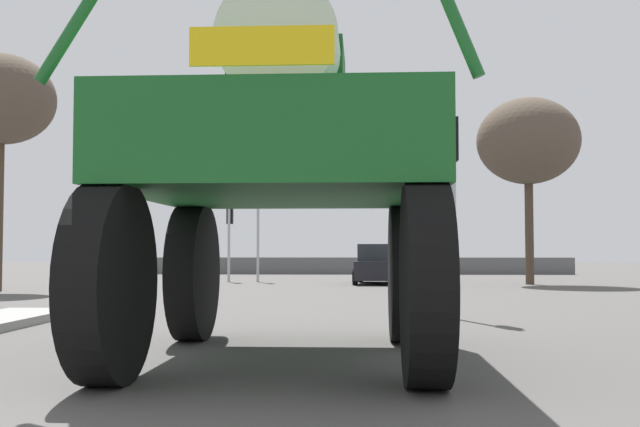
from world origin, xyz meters
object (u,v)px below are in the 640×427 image
(bare_tree_left, at_px, (1,100))
(traffic_signal_far_left, at_px, (259,211))
(traffic_signal_far_right, at_px, (230,223))
(bare_tree_right, at_px, (528,142))
(oversize_sprayer, at_px, (285,173))
(sedan_ahead, at_px, (380,265))
(traffic_signal_near_right, at_px, (452,167))

(bare_tree_left, bearing_deg, traffic_signal_far_left, 46.34)
(traffic_signal_far_right, xyz_separation_m, bare_tree_right, (11.71, -1.99, 3.00))
(oversize_sprayer, xyz_separation_m, sedan_ahead, (1.79, 20.84, -1.49))
(bare_tree_right, bearing_deg, traffic_signal_far_left, 169.32)
(sedan_ahead, relative_size, bare_tree_right, 0.60)
(traffic_signal_near_right, xyz_separation_m, bare_tree_right, (4.73, 14.75, 2.54))
(sedan_ahead, xyz_separation_m, traffic_signal_near_right, (0.88, -15.17, 2.15))
(traffic_signal_far_left, bearing_deg, traffic_signal_far_right, 179.52)
(oversize_sprayer, bearing_deg, traffic_signal_near_right, -24.71)
(traffic_signal_near_right, xyz_separation_m, traffic_signal_far_left, (-5.79, 16.74, 0.01))
(traffic_signal_far_left, relative_size, bare_tree_right, 0.56)
(traffic_signal_near_right, bearing_deg, traffic_signal_far_left, 109.09)
(oversize_sprayer, height_order, bare_tree_left, bare_tree_left)
(traffic_signal_far_left, relative_size, traffic_signal_far_right, 1.19)
(bare_tree_left, bearing_deg, oversize_sprayer, -54.89)
(oversize_sprayer, xyz_separation_m, bare_tree_right, (7.40, 20.41, 3.20))
(traffic_signal_near_right, height_order, traffic_signal_far_right, traffic_signal_near_right)
(bare_tree_right, bearing_deg, oversize_sprayer, -109.93)
(bare_tree_left, xyz_separation_m, bare_tree_right, (17.79, 5.64, -0.65))
(bare_tree_left, bearing_deg, traffic_signal_near_right, -34.90)
(sedan_ahead, bearing_deg, oversize_sprayer, 179.84)
(sedan_ahead, distance_m, bare_tree_left, 14.61)
(traffic_signal_near_right, bearing_deg, oversize_sprayer, -115.26)
(traffic_signal_near_right, relative_size, traffic_signal_far_right, 1.19)
(traffic_signal_near_right, relative_size, traffic_signal_far_left, 1.00)
(sedan_ahead, distance_m, traffic_signal_far_right, 6.52)
(oversize_sprayer, height_order, bare_tree_right, bare_tree_right)
(sedan_ahead, relative_size, bare_tree_left, 0.56)
(traffic_signal_far_right, bearing_deg, traffic_signal_far_left, -0.48)
(oversize_sprayer, height_order, traffic_signal_far_left, oversize_sprayer)
(traffic_signal_near_right, relative_size, bare_tree_left, 0.52)
(oversize_sprayer, xyz_separation_m, traffic_signal_near_right, (2.67, 5.66, 0.66))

